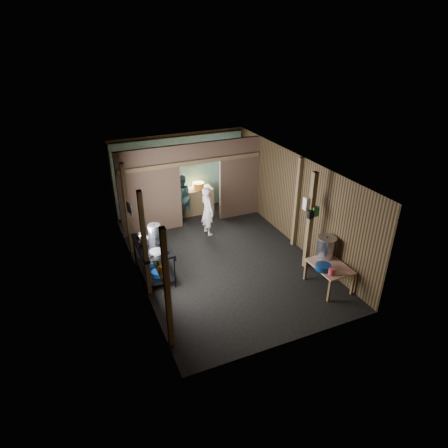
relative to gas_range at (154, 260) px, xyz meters
name	(u,v)px	position (x,y,z in m)	size (l,w,h in m)	color
floor	(221,257)	(1.88, 0.14, -0.45)	(4.50, 7.00, 0.00)	black
ceiling	(221,166)	(1.88, 0.14, 2.15)	(4.50, 7.00, 0.00)	black
wall_back	(180,172)	(1.88, 3.64, 0.85)	(4.50, 0.00, 2.60)	brown
wall_front	(295,289)	(1.88, -3.36, 0.85)	(4.50, 0.00, 2.60)	brown
wall_left	(134,230)	(-0.37, 0.14, 0.85)	(0.00, 7.00, 2.60)	brown
wall_right	(295,200)	(4.13, 0.14, 0.85)	(0.00, 7.00, 2.60)	brown
partition_left	(150,192)	(0.55, 2.34, 0.85)	(1.85, 0.10, 2.60)	brown
partition_right	(239,178)	(3.46, 2.34, 0.85)	(1.35, 0.10, 2.60)	brown
partition_header	(199,153)	(2.13, 2.34, 1.85)	(1.30, 0.10, 0.60)	brown
turquoise_panel	(180,174)	(1.88, 3.58, 0.80)	(4.40, 0.06, 2.50)	#8DC2BC
back_counter	(195,201)	(2.18, 3.09, -0.02)	(1.20, 0.50, 0.85)	brown
wall_clock	(187,155)	(2.13, 3.54, 1.45)	(0.20, 0.20, 0.03)	silver
post_left_a	(167,290)	(-0.30, -2.46, 0.85)	(0.10, 0.12, 2.60)	brown
post_left_b	(145,245)	(-0.30, -0.66, 0.85)	(0.10, 0.12, 2.60)	brown
post_left_c	(127,210)	(-0.30, 1.34, 0.85)	(0.10, 0.12, 2.60)	brown
post_right	(297,203)	(4.06, -0.06, 0.85)	(0.10, 0.12, 2.60)	brown
post_free	(310,222)	(3.73, -1.16, 0.85)	(0.12, 0.12, 2.60)	brown
cross_beam	(192,162)	(1.88, 2.29, 1.60)	(4.40, 0.12, 0.12)	brown
pan_lid_big	(131,210)	(-0.33, 0.54, 1.20)	(0.34, 0.34, 0.03)	#989898
pan_lid_small	(128,207)	(-0.33, 0.94, 1.10)	(0.30, 0.30, 0.03)	black
wall_shelf	(161,271)	(-0.27, -1.96, 0.95)	(0.14, 0.80, 0.03)	brown
jar_white	(164,275)	(-0.27, -2.21, 1.02)	(0.07, 0.07, 0.10)	silver
jar_yellow	(161,268)	(-0.27, -1.96, 1.02)	(0.08, 0.08, 0.10)	orange
jar_green	(158,263)	(-0.27, -1.74, 1.02)	(0.06, 0.06, 0.10)	#206A2E
bag_white	(308,203)	(3.68, -1.08, 1.33)	(0.22, 0.15, 0.32)	silver
bag_green	(315,211)	(3.80, -1.22, 1.15)	(0.16, 0.12, 0.24)	#206A2E
bag_black	(310,214)	(3.66, -1.24, 1.10)	(0.14, 0.10, 0.20)	black
gas_range	(154,260)	(0.00, 0.00, 0.00)	(0.78, 1.52, 0.90)	black
prep_table	(329,276)	(3.71, -2.13, -0.15)	(0.74, 1.02, 0.60)	tan
stove_pot_large	(154,231)	(0.17, 0.41, 0.59)	(0.32, 0.32, 0.32)	#B0B0BD
stove_pot_med	(144,241)	(-0.17, 0.07, 0.53)	(0.23, 0.23, 0.21)	#B0B0BD
stove_saucepan	(141,235)	(-0.17, 0.48, 0.50)	(0.16, 0.16, 0.10)	#B0B0BD
frying_pan	(157,252)	(0.00, -0.42, 0.48)	(0.33, 0.55, 0.07)	#989898
blue_tub_front	(158,273)	(0.00, -0.30, -0.21)	(0.30, 0.30, 0.12)	navy
blue_tub_back	(152,263)	(0.00, 0.22, -0.21)	(0.33, 0.33, 0.13)	navy
stock_pot	(326,247)	(3.86, -1.73, 0.40)	(0.46, 0.46, 0.54)	#B0B0BD
wash_basin	(323,267)	(3.45, -2.20, 0.22)	(0.35, 0.35, 0.13)	navy
pink_bucket	(331,272)	(3.49, -2.45, 0.23)	(0.13, 0.13, 0.16)	#C53D47
knife	(342,275)	(3.71, -2.56, 0.16)	(0.30, 0.04, 0.01)	#B0B0BD
yellow_tub	(198,186)	(2.32, 3.09, 0.51)	(0.37, 0.37, 0.21)	orange
red_cup	(187,188)	(1.93, 3.09, 0.47)	(0.12, 0.12, 0.13)	#C43241
cook	(208,211)	(2.04, 1.55, 0.30)	(0.54, 0.36, 1.49)	silver
worker_back	(181,196)	(1.68, 2.93, 0.29)	(0.72, 0.56, 1.48)	#427274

